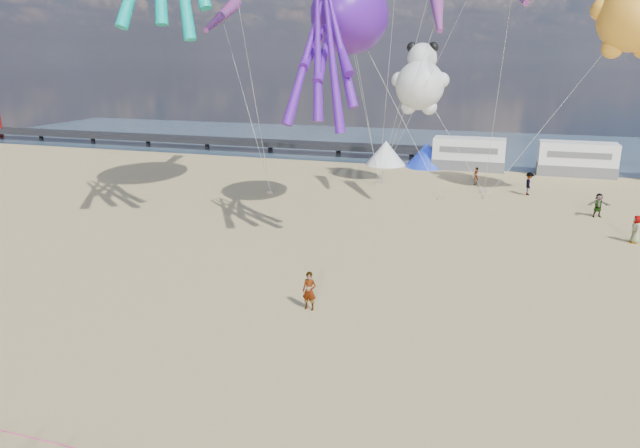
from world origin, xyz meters
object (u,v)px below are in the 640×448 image
(windsock_left, at_px, (222,16))
(windsock_right, at_px, (438,15))
(sandbag_c, at_px, (487,197))
(sandbag_e, at_px, (379,183))
(kite_teddy_orange, at_px, (633,17))
(beachgoer_0, at_px, (636,229))
(beachgoer_4, at_px, (598,205))
(motorhome_1, at_px, (577,159))
(sandbag_b, at_px, (442,198))
(sandbag_a, at_px, (271,192))
(tent_blue, at_px, (426,155))
(beachgoer_5, at_px, (476,176))
(kite_octopus_purple, at_px, (350,16))
(motorhome_0, at_px, (469,154))
(beachgoer_2, at_px, (529,184))
(kite_panda, at_px, (420,85))
(sandbag_d, at_px, (484,192))
(standing_person, at_px, (309,291))
(tent_white, at_px, (386,153))

(windsock_left, distance_m, windsock_right, 18.04)
(sandbag_c, relative_size, sandbag_e, 1.00)
(kite_teddy_orange, height_order, windsock_right, kite_teddy_orange)
(beachgoer_0, bearing_deg, beachgoer_4, -166.93)
(motorhome_1, distance_m, sandbag_b, 16.85)
(sandbag_a, relative_size, sandbag_c, 1.00)
(tent_blue, bearing_deg, beachgoer_5, -53.58)
(kite_octopus_purple, bearing_deg, windsock_right, 23.04)
(motorhome_0, bearing_deg, beachgoer_2, -61.44)
(kite_teddy_orange, distance_m, windsock_left, 29.65)
(motorhome_1, relative_size, sandbag_b, 13.20)
(beachgoer_5, distance_m, kite_panda, 9.26)
(sandbag_d, distance_m, kite_panda, 9.77)
(sandbag_a, bearing_deg, motorhome_0, 46.44)
(kite_octopus_purple, height_order, kite_panda, kite_octopus_purple)
(beachgoer_5, distance_m, sandbag_b, 6.59)
(standing_person, xyz_separation_m, beachgoer_4, (13.82, 19.66, -0.03))
(sandbag_b, xyz_separation_m, sandbag_e, (-5.64, 3.86, 0.00))
(sandbag_b, height_order, kite_octopus_purple, kite_octopus_purple)
(sandbag_c, xyz_separation_m, kite_teddy_orange, (8.25, 0.18, 12.76))
(tent_blue, xyz_separation_m, kite_panda, (0.39, -9.72, 7.01))
(standing_person, distance_m, kite_octopus_purple, 18.36)
(motorhome_1, bearing_deg, kite_teddy_orange, -85.76)
(beachgoer_5, xyz_separation_m, kite_teddy_orange, (9.32, -4.76, 12.13))
(standing_person, relative_size, sandbag_b, 3.36)
(sandbag_e, bearing_deg, sandbag_a, -142.32)
(beachgoer_4, bearing_deg, sandbag_b, 154.84)
(tent_blue, height_order, beachgoer_2, tent_blue)
(kite_panda, bearing_deg, kite_octopus_purple, -101.46)
(tent_white, distance_m, tent_blue, 4.00)
(windsock_left, bearing_deg, sandbag_e, 7.20)
(sandbag_a, distance_m, kite_octopus_purple, 15.85)
(beachgoer_4, bearing_deg, beachgoer_5, 120.77)
(sandbag_e, distance_m, windsock_left, 18.56)
(motorhome_0, bearing_deg, beachgoer_0, -62.31)
(tent_blue, bearing_deg, beachgoer_2, -45.99)
(sandbag_c, bearing_deg, kite_octopus_purple, -134.05)
(tent_white, distance_m, sandbag_a, 16.25)
(windsock_right, bearing_deg, kite_octopus_purple, -148.03)
(motorhome_1, height_order, kite_octopus_purple, kite_octopus_purple)
(windsock_right, bearing_deg, standing_person, -109.15)
(beachgoer_5, distance_m, sandbag_d, 3.18)
(sandbag_e, height_order, kite_teddy_orange, kite_teddy_orange)
(standing_person, relative_size, beachgoer_5, 1.14)
(motorhome_0, relative_size, windsock_left, 0.92)
(beachgoer_0, xyz_separation_m, beachgoer_2, (-5.47, 10.77, 0.08))
(beachgoer_4, bearing_deg, kite_panda, 143.16)
(standing_person, height_order, beachgoer_5, standing_person)
(beachgoer_5, relative_size, kite_panda, 0.23)
(sandbag_a, relative_size, sandbag_d, 1.00)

